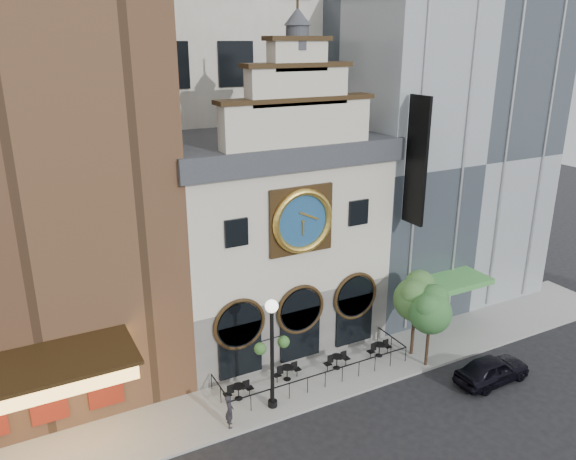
% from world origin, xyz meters
% --- Properties ---
extents(ground, '(120.00, 120.00, 0.00)m').
position_xyz_m(ground, '(0.00, 0.00, 0.00)').
color(ground, black).
rests_on(ground, ground).
extents(sidewalk, '(44.00, 5.00, 0.15)m').
position_xyz_m(sidewalk, '(0.00, 2.50, 0.07)').
color(sidewalk, gray).
rests_on(sidewalk, ground).
extents(clock_building, '(12.60, 8.78, 18.65)m').
position_xyz_m(clock_building, '(0.00, 7.82, 6.69)').
color(clock_building, '#605E5B').
rests_on(clock_building, ground).
extents(theater_building, '(14.00, 15.60, 25.00)m').
position_xyz_m(theater_building, '(-13.00, 9.96, 12.60)').
color(theater_building, brown).
rests_on(theater_building, ground).
extents(retail_building, '(14.00, 14.40, 20.00)m').
position_xyz_m(retail_building, '(12.99, 9.99, 10.14)').
color(retail_building, gray).
rests_on(retail_building, ground).
extents(cafe_railing, '(10.60, 2.60, 0.90)m').
position_xyz_m(cafe_railing, '(0.00, 2.50, 0.60)').
color(cafe_railing, black).
rests_on(cafe_railing, sidewalk).
extents(bistro_0, '(1.58, 0.68, 0.90)m').
position_xyz_m(bistro_0, '(-4.39, 2.38, 0.61)').
color(bistro_0, black).
rests_on(bistro_0, sidewalk).
extents(bistro_1, '(1.58, 0.68, 0.90)m').
position_xyz_m(bistro_1, '(-1.43, 2.74, 0.61)').
color(bistro_1, black).
rests_on(bistro_1, sidewalk).
extents(bistro_2, '(1.58, 0.68, 0.90)m').
position_xyz_m(bistro_2, '(1.50, 2.42, 0.61)').
color(bistro_2, black).
rests_on(bistro_2, sidewalk).
extents(bistro_3, '(1.58, 0.68, 0.90)m').
position_xyz_m(bistro_3, '(4.33, 2.36, 0.61)').
color(bistro_3, black).
rests_on(bistro_3, sidewalk).
extents(car_right, '(4.39, 1.84, 1.49)m').
position_xyz_m(car_right, '(8.24, -2.33, 0.74)').
color(car_right, black).
rests_on(car_right, ground).
extents(pedestrian, '(0.56, 0.70, 1.66)m').
position_xyz_m(pedestrian, '(-5.59, 0.63, 0.98)').
color(pedestrian, black).
rests_on(pedestrian, sidewalk).
extents(lamppost, '(1.86, 0.64, 5.81)m').
position_xyz_m(lamppost, '(-3.14, 1.05, 3.74)').
color(lamppost, black).
rests_on(lamppost, sidewalk).
extents(tree_left, '(2.42, 2.33, 4.65)m').
position_xyz_m(tree_left, '(6.13, 0.43, 3.56)').
color(tree_left, '#382619').
rests_on(tree_left, sidewalk).
extents(tree_right, '(2.58, 2.49, 4.98)m').
position_xyz_m(tree_right, '(6.19, 1.73, 3.80)').
color(tree_right, '#382619').
rests_on(tree_right, sidewalk).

